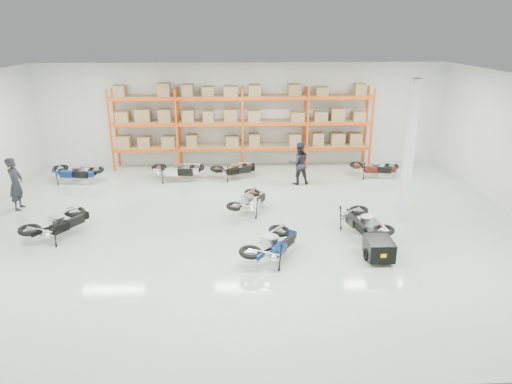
{
  "coord_description": "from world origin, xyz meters",
  "views": [
    {
      "loc": [
        -0.23,
        -13.26,
        5.98
      ],
      "look_at": [
        0.33,
        0.08,
        1.1
      ],
      "focal_mm": 32.0,
      "sensor_mm": 36.0,
      "label": 1
    }
  ],
  "objects_px": {
    "moto_back_b": "(177,167)",
    "person_left": "(16,184)",
    "moto_touring_right": "(364,218)",
    "moto_back_a": "(75,169)",
    "moto_silver_left": "(250,198)",
    "moto_back_d": "(375,165)",
    "moto_blue_centre": "(273,240)",
    "trailer": "(379,248)",
    "moto_black_far_left": "(58,219)",
    "person_back": "(299,163)",
    "moto_back_c": "(235,166)"
  },
  "relations": [
    {
      "from": "moto_touring_right",
      "to": "moto_back_a",
      "type": "height_order",
      "value": "moto_back_a"
    },
    {
      "from": "moto_blue_centre",
      "to": "moto_back_b",
      "type": "xyz_separation_m",
      "value": [
        -3.39,
        6.85,
        0.01
      ]
    },
    {
      "from": "moto_black_far_left",
      "to": "person_back",
      "type": "bearing_deg",
      "value": -117.17
    },
    {
      "from": "moto_touring_right",
      "to": "trailer",
      "type": "xyz_separation_m",
      "value": [
        -0.0,
        -1.6,
        -0.21
      ]
    },
    {
      "from": "moto_back_a",
      "to": "moto_back_b",
      "type": "distance_m",
      "value": 4.08
    },
    {
      "from": "moto_back_d",
      "to": "moto_black_far_left",
      "type": "bearing_deg",
      "value": 124.56
    },
    {
      "from": "moto_silver_left",
      "to": "moto_back_b",
      "type": "height_order",
      "value": "moto_back_b"
    },
    {
      "from": "moto_blue_centre",
      "to": "moto_silver_left",
      "type": "height_order",
      "value": "moto_blue_centre"
    },
    {
      "from": "moto_silver_left",
      "to": "person_back",
      "type": "bearing_deg",
      "value": -99.39
    },
    {
      "from": "moto_back_a",
      "to": "moto_back_d",
      "type": "height_order",
      "value": "moto_back_a"
    },
    {
      "from": "moto_touring_right",
      "to": "trailer",
      "type": "bearing_deg",
      "value": -102.82
    },
    {
      "from": "moto_silver_left",
      "to": "trailer",
      "type": "height_order",
      "value": "moto_silver_left"
    },
    {
      "from": "moto_back_b",
      "to": "person_left",
      "type": "height_order",
      "value": "person_left"
    },
    {
      "from": "person_back",
      "to": "moto_silver_left",
      "type": "bearing_deg",
      "value": 46.53
    },
    {
      "from": "moto_back_d",
      "to": "trailer",
      "type": "bearing_deg",
      "value": 173.82
    },
    {
      "from": "trailer",
      "to": "moto_back_b",
      "type": "xyz_separation_m",
      "value": [
        -6.24,
        7.08,
        0.22
      ]
    },
    {
      "from": "moto_touring_right",
      "to": "moto_back_a",
      "type": "xyz_separation_m",
      "value": [
        -10.31,
        5.4,
        0.01
      ]
    },
    {
      "from": "moto_back_b",
      "to": "person_left",
      "type": "relative_size",
      "value": 1.03
    },
    {
      "from": "moto_blue_centre",
      "to": "moto_black_far_left",
      "type": "xyz_separation_m",
      "value": [
        -6.29,
        1.64,
        0.01
      ]
    },
    {
      "from": "moto_back_b",
      "to": "person_left",
      "type": "distance_m",
      "value": 5.88
    },
    {
      "from": "moto_back_d",
      "to": "person_back",
      "type": "height_order",
      "value": "person_back"
    },
    {
      "from": "moto_back_a",
      "to": "moto_back_b",
      "type": "bearing_deg",
      "value": -77.32
    },
    {
      "from": "moto_back_a",
      "to": "person_left",
      "type": "bearing_deg",
      "value": 171.7
    },
    {
      "from": "moto_blue_centre",
      "to": "moto_black_far_left",
      "type": "relative_size",
      "value": 0.98
    },
    {
      "from": "person_left",
      "to": "moto_silver_left",
      "type": "bearing_deg",
      "value": -96.72
    },
    {
      "from": "moto_blue_centre",
      "to": "moto_touring_right",
      "type": "distance_m",
      "value": 3.16
    },
    {
      "from": "moto_back_a",
      "to": "moto_touring_right",
      "type": "bearing_deg",
      "value": -106.07
    },
    {
      "from": "moto_touring_right",
      "to": "moto_black_far_left",
      "type": "bearing_deg",
      "value": 165.52
    },
    {
      "from": "moto_blue_centre",
      "to": "moto_back_b",
      "type": "bearing_deg",
      "value": -29.8
    },
    {
      "from": "moto_blue_centre",
      "to": "moto_back_b",
      "type": "height_order",
      "value": "moto_back_b"
    },
    {
      "from": "moto_back_a",
      "to": "person_back",
      "type": "distance_m",
      "value": 9.0
    },
    {
      "from": "moto_silver_left",
      "to": "moto_back_a",
      "type": "relative_size",
      "value": 0.91
    },
    {
      "from": "moto_blue_centre",
      "to": "moto_touring_right",
      "type": "bearing_deg",
      "value": -120.41
    },
    {
      "from": "moto_touring_right",
      "to": "moto_back_b",
      "type": "height_order",
      "value": "moto_back_b"
    },
    {
      "from": "moto_silver_left",
      "to": "person_back",
      "type": "height_order",
      "value": "person_back"
    },
    {
      "from": "moto_back_d",
      "to": "person_back",
      "type": "bearing_deg",
      "value": 111.68
    },
    {
      "from": "moto_blue_centre",
      "to": "moto_back_b",
      "type": "distance_m",
      "value": 7.65
    },
    {
      "from": "moto_blue_centre",
      "to": "moto_back_a",
      "type": "xyz_separation_m",
      "value": [
        -7.47,
        6.77,
        0.01
      ]
    },
    {
      "from": "moto_blue_centre",
      "to": "person_left",
      "type": "height_order",
      "value": "person_left"
    },
    {
      "from": "moto_back_c",
      "to": "moto_back_d",
      "type": "distance_m",
      "value": 5.84
    },
    {
      "from": "moto_touring_right",
      "to": "person_left",
      "type": "relative_size",
      "value": 1.01
    },
    {
      "from": "moto_touring_right",
      "to": "moto_back_c",
      "type": "relative_size",
      "value": 1.09
    },
    {
      "from": "moto_touring_right",
      "to": "trailer",
      "type": "relative_size",
      "value": 1.27
    },
    {
      "from": "moto_black_far_left",
      "to": "moto_back_d",
      "type": "distance_m",
      "value": 12.28
    },
    {
      "from": "moto_silver_left",
      "to": "moto_back_a",
      "type": "bearing_deg",
      "value": -0.48
    },
    {
      "from": "moto_back_b",
      "to": "person_back",
      "type": "bearing_deg",
      "value": -95.3
    },
    {
      "from": "trailer",
      "to": "moto_back_b",
      "type": "bearing_deg",
      "value": 132.82
    },
    {
      "from": "person_back",
      "to": "moto_touring_right",
      "type": "bearing_deg",
      "value": 97.44
    },
    {
      "from": "moto_back_d",
      "to": "person_left",
      "type": "height_order",
      "value": "person_left"
    },
    {
      "from": "moto_silver_left",
      "to": "moto_touring_right",
      "type": "distance_m",
      "value": 3.9
    }
  ]
}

